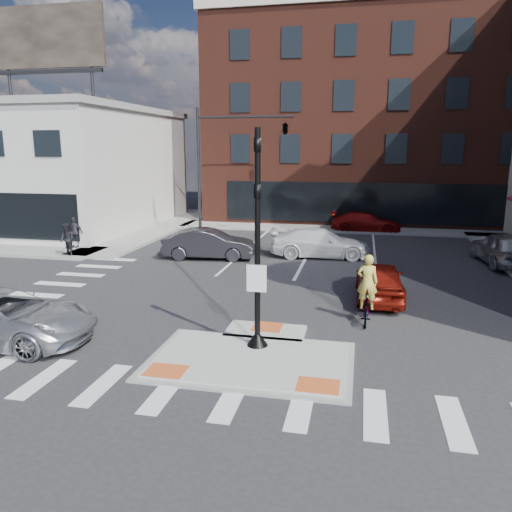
% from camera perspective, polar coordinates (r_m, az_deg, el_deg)
% --- Properties ---
extents(ground, '(120.00, 120.00, 0.00)m').
position_cam_1_polar(ground, '(14.01, -0.18, -11.21)').
color(ground, '#28282B').
rests_on(ground, ground).
extents(refuge_island, '(5.40, 4.65, 0.13)m').
position_cam_1_polar(refuge_island, '(13.76, -0.42, -11.44)').
color(refuge_island, gray).
rests_on(refuge_island, ground).
extents(sidewalk_nw, '(23.50, 20.50, 0.15)m').
position_cam_1_polar(sidewalk_nw, '(34.43, -22.65, 2.13)').
color(sidewalk_nw, gray).
rests_on(sidewalk_nw, ground).
extents(sidewalk_n, '(26.00, 3.00, 0.15)m').
position_cam_1_polar(sidewalk_n, '(34.99, 12.36, 2.95)').
color(sidewalk_n, gray).
rests_on(sidewalk_n, ground).
extents(building_nw, '(20.40, 16.40, 14.40)m').
position_cam_1_polar(building_nw, '(40.87, -25.50, 9.22)').
color(building_nw, silver).
rests_on(building_nw, ground).
extents(building_n, '(24.40, 18.40, 15.50)m').
position_cam_1_polar(building_n, '(44.60, 12.82, 14.85)').
color(building_n, '#512219').
rests_on(building_n, ground).
extents(building_far_left, '(10.00, 12.00, 10.00)m').
position_cam_1_polar(building_far_left, '(64.91, 6.23, 11.71)').
color(building_far_left, slate).
rests_on(building_far_left, ground).
extents(building_far_right, '(12.00, 12.00, 12.00)m').
position_cam_1_polar(building_far_right, '(66.85, 17.84, 12.08)').
color(building_far_right, brown).
rests_on(building_far_right, ground).
extents(signal_pole, '(0.60, 0.60, 5.98)m').
position_cam_1_polar(signal_pole, '(13.62, 0.16, -1.43)').
color(signal_pole, black).
rests_on(signal_pole, refuge_island).
extents(mast_arm_signal, '(6.10, 2.24, 8.00)m').
position_cam_1_polar(mast_arm_signal, '(31.18, 0.59, 13.44)').
color(mast_arm_signal, black).
rests_on(mast_arm_signal, ground).
extents(silver_suv, '(5.52, 2.67, 1.51)m').
position_cam_1_polar(silver_suv, '(16.35, -27.02, -6.28)').
color(silver_suv, '#AEB0B6').
rests_on(silver_suv, ground).
extents(red_sedan, '(1.81, 4.28, 1.44)m').
position_cam_1_polar(red_sedan, '(19.20, 13.97, -2.76)').
color(red_sedan, maroon).
rests_on(red_sedan, ground).
extents(white_pickup, '(5.28, 2.51, 1.48)m').
position_cam_1_polar(white_pickup, '(26.06, 7.34, 1.49)').
color(white_pickup, white).
rests_on(white_pickup, ground).
extents(bg_car_dark, '(4.80, 2.15, 1.53)m').
position_cam_1_polar(bg_car_dark, '(25.58, -5.39, 1.38)').
color(bg_car_dark, '#28272D').
rests_on(bg_car_dark, ground).
extents(bg_car_silver, '(2.47, 4.98, 1.63)m').
position_cam_1_polar(bg_car_silver, '(26.86, 26.44, 0.77)').
color(bg_car_silver, '#ABAEB2').
rests_on(bg_car_silver, ground).
extents(bg_car_red, '(4.63, 1.90, 1.34)m').
position_cam_1_polar(bg_car_red, '(34.41, 12.42, 3.80)').
color(bg_car_red, maroon).
rests_on(bg_car_red, ground).
extents(cyclist, '(0.69, 1.83, 2.27)m').
position_cam_1_polar(cyclist, '(16.62, 12.51, -4.88)').
color(cyclist, '#3F3F44').
rests_on(cyclist, ground).
extents(pedestrian_a, '(0.99, 0.91, 1.65)m').
position_cam_1_polar(pedestrian_a, '(27.33, -20.79, 1.78)').
color(pedestrian_a, black).
rests_on(pedestrian_a, sidewalk_nw).
extents(pedestrian_b, '(1.04, 0.54, 1.71)m').
position_cam_1_polar(pedestrian_b, '(29.40, -19.99, 2.59)').
color(pedestrian_b, '#36303A').
rests_on(pedestrian_b, sidewalk_nw).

